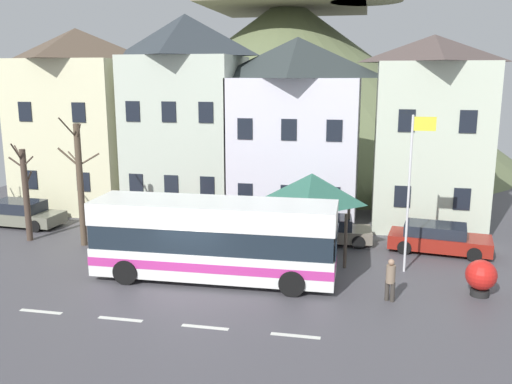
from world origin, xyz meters
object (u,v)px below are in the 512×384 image
at_px(bus_shelter, 312,189).
at_px(townhouse_00, 81,119).
at_px(parked_car_03, 21,214).
at_px(pedestrian_01, 390,279).
at_px(townhouse_01, 187,116).
at_px(townhouse_02, 296,129).
at_px(hilltop_castle, 288,73).
at_px(transit_bus, 214,240).
at_px(parked_car_01, 330,230).
at_px(flagpole, 411,182).
at_px(parked_car_02, 159,220).
at_px(parked_car_00, 438,238).
at_px(pedestrian_00, 311,248).
at_px(bare_tree_00, 80,182).
at_px(public_bench, 316,233).
at_px(townhouse_03, 429,131).
at_px(harbour_buoy, 481,276).
at_px(bare_tree_02, 26,193).

bearing_deg(bus_shelter, townhouse_00, 155.73).
relative_size(parked_car_03, pedestrian_01, 2.81).
relative_size(townhouse_01, townhouse_02, 1.13).
xyz_separation_m(townhouse_00, townhouse_01, (6.94, -0.13, 0.33)).
relative_size(townhouse_01, hilltop_castle, 0.27).
bearing_deg(hilltop_castle, pedestrian_01, -75.42).
xyz_separation_m(townhouse_02, pedestrian_01, (5.04, -11.55, -4.22)).
height_order(transit_bus, parked_car_03, transit_bus).
xyz_separation_m(townhouse_01, parked_car_01, (8.86, -4.77, -5.12)).
distance_m(townhouse_02, flagpole, 10.18).
relative_size(townhouse_02, parked_car_02, 2.15).
height_order(parked_car_00, pedestrian_00, pedestrian_00).
bearing_deg(bare_tree_00, public_bench, 13.84).
relative_size(parked_car_00, flagpole, 0.73).
distance_m(townhouse_03, pedestrian_00, 11.53).
xyz_separation_m(parked_car_03, bare_tree_00, (5.11, -2.51, 2.45)).
relative_size(townhouse_02, parked_car_01, 2.53).
relative_size(transit_bus, public_bench, 5.85).
distance_m(flagpole, harbour_buoy, 4.51).
bearing_deg(parked_car_03, transit_bus, -20.38).
bearing_deg(townhouse_02, flagpole, -54.80).
xyz_separation_m(bus_shelter, flagpole, (4.22, -1.60, 0.77)).
bearing_deg(pedestrian_01, bus_shelter, 125.04).
height_order(townhouse_00, pedestrian_00, townhouse_00).
distance_m(bus_shelter, pedestrian_01, 6.37).
bearing_deg(flagpole, bare_tree_02, 177.49).
xyz_separation_m(flagpole, bare_tree_02, (-18.25, 0.80, -1.42)).
distance_m(parked_car_01, parked_car_03, 16.84).
height_order(flagpole, bare_tree_02, flagpole).
xyz_separation_m(harbour_buoy, bare_tree_02, (-20.80, 2.90, 1.65)).
distance_m(townhouse_02, public_bench, 6.94).
height_order(parked_car_03, pedestrian_00, pedestrian_00).
bearing_deg(townhouse_02, townhouse_01, -179.94).
xyz_separation_m(hilltop_castle, public_bench, (5.47, -27.34, -7.84)).
bearing_deg(transit_bus, harbour_buoy, 0.69).
bearing_deg(townhouse_02, harbour_buoy, -51.06).
xyz_separation_m(townhouse_02, parked_car_03, (-14.47, -5.12, -4.41)).
relative_size(townhouse_03, flagpole, 1.56).
bearing_deg(pedestrian_00, public_bench, 92.91).
distance_m(hilltop_castle, harbour_buoy, 35.79).
relative_size(bus_shelter, pedestrian_01, 2.35).
bearing_deg(bare_tree_02, townhouse_00, 97.64).
relative_size(townhouse_00, pedestrian_00, 6.42).
relative_size(hilltop_castle, transit_bus, 4.40).
height_order(transit_bus, parked_car_01, transit_bus).
bearing_deg(townhouse_02, bare_tree_02, -149.01).
relative_size(townhouse_00, public_bench, 6.46).
xyz_separation_m(parked_car_01, harbour_buoy, (6.01, -5.59, 0.13)).
distance_m(parked_car_00, harbour_buoy, 5.22).
relative_size(townhouse_01, pedestrian_00, 6.81).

